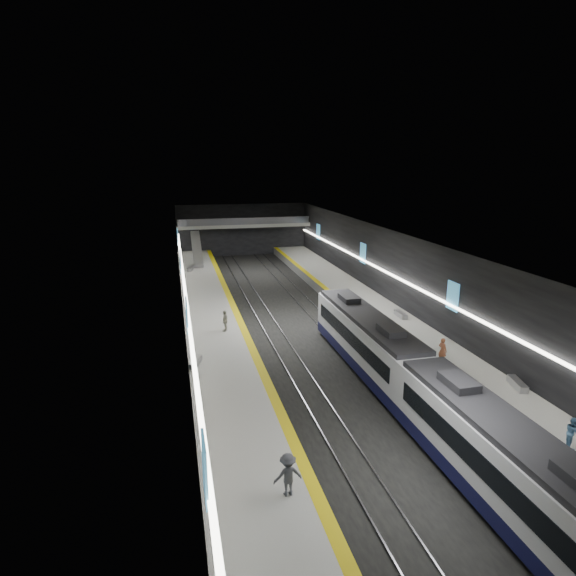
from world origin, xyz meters
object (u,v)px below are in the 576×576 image
object	(u,v)px
bench_left_far	(190,268)
passenger_right_a	(442,351)
passenger_left_a	(225,321)
passenger_left_b	(288,475)
escalator	(197,249)
passenger_right_b	(573,433)
train	(418,385)
bench_right_far	(400,314)
bench_left_near	(196,362)
bench_right_near	(517,384)

from	to	relation	value
bench_left_far	passenger_right_a	distance (m)	36.84
passenger_left_a	passenger_left_b	world-z (taller)	passenger_left_b
escalator	passenger_right_b	xyz separation A→B (m)	(15.22, -48.40, -1.13)
bench_left_far	passenger_left_a	size ratio (longest dim) A/B	1.12
train	passenger_left_b	bearing A→B (deg)	-147.23
bench_right_far	escalator	bearing A→B (deg)	122.22
bench_left_far	passenger_left_b	distance (m)	44.09
escalator	bench_left_near	size ratio (longest dim) A/B	4.64
train	passenger_left_a	bearing A→B (deg)	122.34
bench_left_near	passenger_left_a	bearing A→B (deg)	83.23
escalator	passenger_right_b	world-z (taller)	escalator
bench_right_near	bench_left_far	bearing A→B (deg)	129.40
train	bench_right_far	distance (m)	16.10
bench_right_far	passenger_right_b	size ratio (longest dim) A/B	1.19
escalator	passenger_left_b	world-z (taller)	escalator
passenger_right_a	bench_left_far	bearing A→B (deg)	2.36
passenger_left_b	passenger_right_b	bearing A→B (deg)	175.58
escalator	bench_left_far	size ratio (longest dim) A/B	4.02
bench_left_near	passenger_right_b	distance (m)	22.25
bench_right_near	train	bearing A→B (deg)	-162.59
bench_right_far	passenger_right_b	distance (m)	20.45
escalator	bench_right_near	bearing A→B (deg)	-68.12
bench_left_near	passenger_right_b	xyz separation A→B (m)	(17.22, -14.09, 0.56)
bench_right_near	passenger_left_a	size ratio (longest dim) A/B	1.05
train	passenger_right_b	xyz separation A→B (m)	(5.22, -5.62, -0.43)
train	bench_left_far	size ratio (longest dim) A/B	15.10
bench_left_near	bench_left_far	size ratio (longest dim) A/B	0.87
passenger_right_b	passenger_left_b	world-z (taller)	passenger_left_b
bench_left_near	bench_left_far	world-z (taller)	bench_left_far
bench_right_far	passenger_right_a	distance (m)	10.10
bench_left_near	bench_left_far	xyz separation A→B (m)	(0.88, 29.78, 0.03)
bench_right_near	passenger_left_b	size ratio (longest dim) A/B	0.98
passenger_right_a	passenger_right_b	bearing A→B (deg)	161.39
passenger_left_a	passenger_left_b	xyz separation A→B (m)	(0.33, -20.48, 0.06)
bench_left_near	passenger_right_a	xyz separation A→B (m)	(16.47, -3.59, 0.68)
passenger_right_b	passenger_left_a	size ratio (longest dim) A/B	0.87
train	passenger_right_a	world-z (taller)	train
train	passenger_left_b	size ratio (longest dim) A/B	15.90
bench_right_far	passenger_left_a	size ratio (longest dim) A/B	1.03
train	bench_left_near	world-z (taller)	train
escalator	passenger_right_b	size ratio (longest dim) A/B	5.20
bench_left_far	bench_right_far	size ratio (longest dim) A/B	1.09
bench_left_near	passenger_left_b	distance (m)	14.59
train	passenger_right_a	xyz separation A→B (m)	(4.47, 4.88, -0.30)
bench_right_far	passenger_right_a	xyz separation A→B (m)	(-1.81, -9.91, 0.67)
escalator	bench_left_far	bearing A→B (deg)	-103.92
train	bench_left_far	distance (m)	39.85
train	bench_left_near	bearing A→B (deg)	144.78
bench_left_far	bench_right_far	distance (m)	29.21
passenger_left_b	passenger_left_a	bearing A→B (deg)	-94.16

